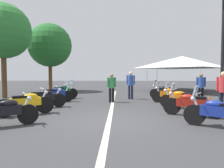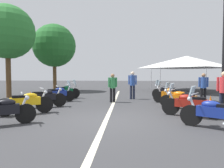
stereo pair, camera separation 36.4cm
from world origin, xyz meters
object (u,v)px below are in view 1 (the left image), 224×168
object	(u,v)px
street_lamp_twin_globe	(223,26)
bystander_2	(131,83)
motorcycle_left_row_0	(2,112)
motorcycle_left_row_1	(26,103)
motorcycle_left_row_2	(43,98)
motorcycle_right_row_0	(220,112)
roadside_tree_0	(50,45)
motorcycle_right_row_4	(165,92)
motorcycle_right_row_1	(192,104)
bystander_4	(201,85)
bystander_1	(223,89)
event_tent	(182,62)
motorcycle_right_row_2	(182,99)
motorcycle_left_row_3	(55,94)
traffic_cone_0	(28,98)
traffic_cone_1	(209,102)
motorcycle_right_row_3	(171,95)
bystander_0	(112,86)
roadside_tree_1	(3,31)
motorcycle_left_row_4	(62,92)

from	to	relation	value
street_lamp_twin_globe	bystander_2	world-z (taller)	street_lamp_twin_globe
motorcycle_left_row_0	motorcycle_left_row_1	distance (m)	1.69
motorcycle_left_row_2	motorcycle_right_row_0	distance (m)	7.18
bystander_2	roadside_tree_0	world-z (taller)	roadside_tree_0
motorcycle_right_row_4	roadside_tree_0	xyz separation A→B (m)	(5.25, 9.05, 3.66)
motorcycle_right_row_1	motorcycle_right_row_4	bearing A→B (deg)	-65.69
motorcycle_right_row_1	street_lamp_twin_globe	distance (m)	3.92
roadside_tree_0	motorcycle_right_row_4	bearing A→B (deg)	-120.13
bystander_4	bystander_1	bearing A→B (deg)	177.59
motorcycle_left_row_0	bystander_4	world-z (taller)	bystander_4
bystander_4	event_tent	xyz separation A→B (m)	(7.24, -1.20, 1.71)
motorcycle_right_row_2	motorcycle_right_row_0	bearing A→B (deg)	122.78
motorcycle_left_row_3	traffic_cone_0	xyz separation A→B (m)	(-0.24, 1.42, -0.17)
motorcycle_right_row_1	motorcycle_right_row_0	bearing A→B (deg)	123.74
street_lamp_twin_globe	motorcycle_right_row_1	bearing A→B (deg)	128.53
traffic_cone_1	traffic_cone_0	bearing A→B (deg)	80.84
motorcycle_right_row_3	motorcycle_left_row_3	bearing A→B (deg)	27.66
motorcycle_right_row_0	bystander_2	bearing A→B (deg)	-38.32
bystander_0	motorcycle_right_row_2	bearing A→B (deg)	34.12
motorcycle_right_row_4	roadside_tree_1	xyz separation A→B (m)	(0.17, 10.33, 3.85)
motorcycle_right_row_2	traffic_cone_1	world-z (taller)	motorcycle_right_row_2
motorcycle_right_row_1	motorcycle_left_row_0	bearing A→B (deg)	42.01
motorcycle_left_row_0	motorcycle_right_row_2	world-z (taller)	motorcycle_right_row_2
motorcycle_right_row_1	motorcycle_right_row_3	bearing A→B (deg)	-64.95
bystander_2	motorcycle_right_row_2	bearing A→B (deg)	36.10
street_lamp_twin_globe	traffic_cone_1	xyz separation A→B (m)	(0.32, 0.37, -3.34)
motorcycle_left_row_1	motorcycle_left_row_0	bearing A→B (deg)	-122.43
motorcycle_right_row_4	traffic_cone_0	distance (m)	8.04
motorcycle_right_row_3	motorcycle_right_row_4	xyz separation A→B (m)	(1.82, -0.12, -0.00)
motorcycle_left_row_4	bystander_4	world-z (taller)	bystander_4
motorcycle_left_row_4	street_lamp_twin_globe	bearing A→B (deg)	-57.08
motorcycle_right_row_1	traffic_cone_0	distance (m)	8.25
motorcycle_left_row_1	bystander_2	distance (m)	6.65
motorcycle_left_row_4	motorcycle_right_row_2	bearing A→B (deg)	-61.22
motorcycle_right_row_1	traffic_cone_0	bearing A→B (deg)	3.70
motorcycle_right_row_1	bystander_2	distance (m)	5.48
roadside_tree_1	motorcycle_right_row_0	bearing A→B (deg)	-124.11
motorcycle_right_row_4	motorcycle_left_row_3	bearing A→B (deg)	47.51
motorcycle_left_row_3	motorcycle_right_row_4	size ratio (longest dim) A/B	1.00
motorcycle_left_row_0	event_tent	distance (m)	15.98
motorcycle_left_row_2	motorcycle_right_row_4	size ratio (longest dim) A/B	1.09
motorcycle_right_row_1	traffic_cone_1	bearing A→B (deg)	-102.47
motorcycle_left_row_1	motorcycle_left_row_2	distance (m)	1.60
motorcycle_right_row_4	roadside_tree_0	distance (m)	11.08
street_lamp_twin_globe	roadside_tree_1	size ratio (longest dim) A/B	0.89
bystander_2	motorcycle_left_row_4	bearing A→B (deg)	-82.74
roadside_tree_1	roadside_tree_0	bearing A→B (deg)	-14.18
motorcycle_left_row_1	traffic_cone_1	bearing A→B (deg)	-22.17
traffic_cone_0	motorcycle_left_row_0	bearing A→B (deg)	-163.30
bystander_2	traffic_cone_1	bearing A→B (deg)	50.59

